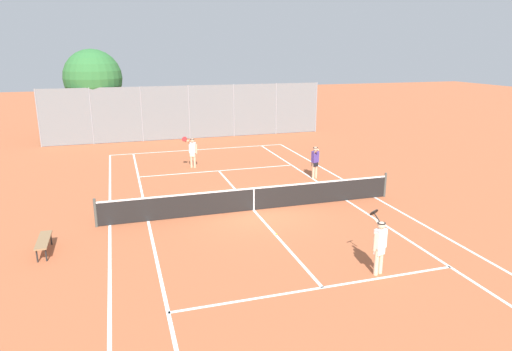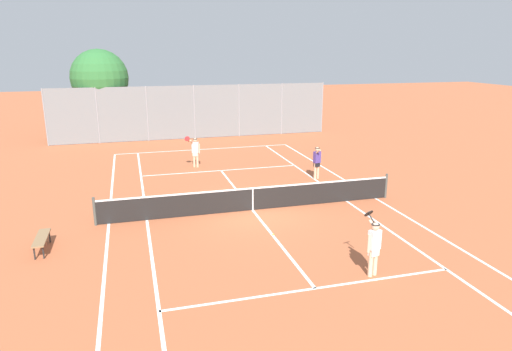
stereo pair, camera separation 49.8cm
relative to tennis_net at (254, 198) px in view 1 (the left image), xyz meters
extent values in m
plane|color=#B25B38|center=(0.00, 0.00, -0.51)|extent=(120.00, 120.00, 0.00)
cube|color=white|center=(0.00, 11.90, -0.51)|extent=(11.00, 0.10, 0.01)
cube|color=white|center=(-5.50, 0.00, -0.51)|extent=(0.10, 23.80, 0.01)
cube|color=white|center=(5.50, 0.00, -0.51)|extent=(0.10, 23.80, 0.01)
cube|color=white|center=(-4.13, 0.00, -0.51)|extent=(0.10, 23.80, 0.01)
cube|color=white|center=(4.13, 0.00, -0.51)|extent=(0.10, 23.80, 0.01)
cube|color=white|center=(0.00, -6.40, -0.51)|extent=(8.26, 0.10, 0.01)
cube|color=white|center=(0.00, 6.40, -0.51)|extent=(8.26, 0.10, 0.01)
cube|color=white|center=(0.00, 0.00, -0.51)|extent=(0.10, 12.80, 0.01)
cylinder|color=#474C47|center=(-5.95, 0.00, 0.03)|extent=(0.10, 0.10, 1.07)
cylinder|color=#474C47|center=(5.95, 0.00, 0.03)|extent=(0.10, 0.10, 1.07)
cube|color=black|center=(0.00, 0.00, -0.04)|extent=(11.90, 0.02, 0.89)
cube|color=white|center=(0.00, 0.00, 0.41)|extent=(11.90, 0.03, 0.06)
cube|color=white|center=(0.00, 0.00, -0.06)|extent=(0.05, 0.03, 0.89)
cylinder|color=beige|center=(1.76, -6.17, -0.10)|extent=(0.13, 0.13, 0.82)
cylinder|color=beige|center=(1.93, -6.12, -0.10)|extent=(0.13, 0.13, 0.82)
cube|color=white|center=(1.85, -6.15, 0.23)|extent=(0.32, 0.25, 0.24)
cube|color=white|center=(1.85, -6.15, 0.59)|extent=(0.38, 0.29, 0.56)
sphere|color=beige|center=(1.85, -6.15, 0.98)|extent=(0.22, 0.22, 0.22)
cylinder|color=black|center=(1.85, -6.15, 1.05)|extent=(0.23, 0.23, 0.02)
cylinder|color=beige|center=(1.64, -6.21, 0.53)|extent=(0.08, 0.08, 0.52)
cylinder|color=beige|center=(1.93, -5.97, 0.88)|extent=(0.21, 0.46, 0.35)
cylinder|color=black|center=(1.98, -5.69, 1.04)|extent=(0.10, 0.25, 0.22)
cylinder|color=black|center=(1.94, -5.57, 1.15)|extent=(0.33, 0.27, 0.23)
cylinder|color=#D8A884|center=(-1.09, 7.47, -0.10)|extent=(0.13, 0.13, 0.82)
cylinder|color=#D8A884|center=(-1.25, 7.55, -0.10)|extent=(0.13, 0.13, 0.82)
cube|color=beige|center=(-1.17, 7.51, 0.23)|extent=(0.33, 0.29, 0.24)
cube|color=white|center=(-1.17, 7.51, 0.59)|extent=(0.39, 0.33, 0.56)
sphere|color=#D8A884|center=(-1.17, 7.51, 0.98)|extent=(0.22, 0.22, 0.22)
cylinder|color=black|center=(-1.17, 7.51, 1.05)|extent=(0.23, 0.23, 0.02)
cylinder|color=#D8A884|center=(-0.97, 7.41, 0.53)|extent=(0.08, 0.08, 0.52)
cylinder|color=#D8A884|center=(-1.35, 7.44, 0.88)|extent=(0.27, 0.44, 0.35)
cylinder|color=maroon|center=(-1.58, 7.26, 1.04)|extent=(0.14, 0.24, 0.22)
cylinder|color=maroon|center=(-1.63, 7.16, 1.15)|extent=(0.34, 0.30, 0.23)
cylinder|color=#D8A884|center=(4.33, 3.62, -0.10)|extent=(0.13, 0.13, 0.82)
cylinder|color=#D8A884|center=(4.16, 3.56, -0.10)|extent=(0.13, 0.13, 0.82)
cube|color=black|center=(4.25, 3.59, 0.23)|extent=(0.32, 0.26, 0.24)
cube|color=#4C388C|center=(4.25, 3.59, 0.59)|extent=(0.38, 0.29, 0.56)
sphere|color=#D8A884|center=(4.25, 3.59, 0.98)|extent=(0.22, 0.22, 0.22)
cylinder|color=black|center=(4.25, 3.59, 1.05)|extent=(0.23, 0.23, 0.02)
cylinder|color=#D8A884|center=(4.46, 3.66, 0.53)|extent=(0.08, 0.08, 0.52)
cylinder|color=#D8A884|center=(4.17, 3.42, 0.88)|extent=(0.22, 0.46, 0.35)
sphere|color=#D1DB33|center=(0.01, -2.65, -0.48)|extent=(0.07, 0.07, 0.07)
cube|color=olive|center=(-7.45, -1.83, -0.07)|extent=(0.36, 1.50, 0.05)
cylinder|color=#262626|center=(-7.33, -1.19, -0.30)|extent=(0.05, 0.05, 0.41)
cylinder|color=#262626|center=(-7.33, -2.47, -0.30)|extent=(0.05, 0.05, 0.41)
cylinder|color=#262626|center=(-7.58, -1.19, -0.30)|extent=(0.05, 0.05, 0.41)
cylinder|color=#262626|center=(-7.58, -2.47, -0.30)|extent=(0.05, 0.05, 0.41)
cylinder|color=gray|center=(-9.80, 15.78, 1.38)|extent=(0.08, 0.08, 3.78)
cylinder|color=gray|center=(-6.53, 15.78, 1.38)|extent=(0.08, 0.08, 3.78)
cylinder|color=gray|center=(-3.27, 15.78, 1.38)|extent=(0.08, 0.08, 3.78)
cylinder|color=gray|center=(0.00, 15.78, 1.38)|extent=(0.08, 0.08, 3.78)
cylinder|color=gray|center=(3.27, 15.78, 1.38)|extent=(0.08, 0.08, 3.78)
cylinder|color=gray|center=(6.53, 15.78, 1.38)|extent=(0.08, 0.08, 3.78)
cylinder|color=gray|center=(9.80, 15.78, 1.38)|extent=(0.08, 0.08, 3.78)
cube|color=slate|center=(0.00, 15.78, 1.38)|extent=(19.60, 0.02, 3.74)
cylinder|color=brown|center=(-6.29, 17.62, 0.94)|extent=(0.26, 0.26, 2.89)
sphere|color=#2D6B33|center=(-6.29, 17.62, 3.76)|extent=(3.94, 3.94, 3.94)
sphere|color=#2D6B33|center=(-6.05, 17.82, 3.27)|extent=(2.53, 2.53, 2.53)
camera|label=1|loc=(-4.97, -16.42, 5.72)|focal=32.00mm
camera|label=2|loc=(-4.49, -16.56, 5.72)|focal=32.00mm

